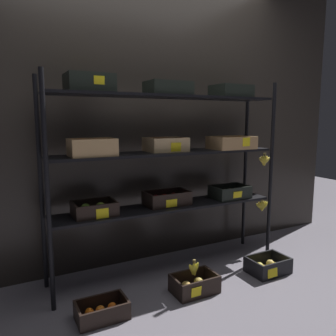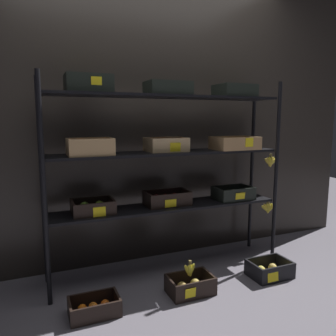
{
  "view_description": "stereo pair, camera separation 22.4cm",
  "coord_description": "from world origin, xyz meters",
  "px_view_note": "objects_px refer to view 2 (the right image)",
  "views": [
    {
      "loc": [
        -1.22,
        -2.34,
        1.26
      ],
      "look_at": [
        0.0,
        0.0,
        0.87
      ],
      "focal_mm": 35.38,
      "sensor_mm": 36.0,
      "label": 1
    },
    {
      "loc": [
        -1.01,
        -2.43,
        1.26
      ],
      "look_at": [
        0.0,
        0.0,
        0.87
      ],
      "focal_mm": 35.38,
      "sensor_mm": 36.0,
      "label": 2
    }
  ],
  "objects_px": {
    "display_rack": "(170,152)",
    "crate_ground_tangerine": "(94,308)",
    "banana_bunch_loose": "(190,270)",
    "crate_ground_apple_gold": "(190,286)",
    "crate_ground_center_apple_gold": "(269,270)"
  },
  "relations": [
    {
      "from": "display_rack",
      "to": "crate_ground_apple_gold",
      "type": "height_order",
      "value": "display_rack"
    },
    {
      "from": "crate_ground_apple_gold",
      "to": "crate_ground_center_apple_gold",
      "type": "bearing_deg",
      "value": -1.02
    },
    {
      "from": "display_rack",
      "to": "crate_ground_tangerine",
      "type": "xyz_separation_m",
      "value": [
        -0.71,
        -0.42,
        -0.95
      ]
    },
    {
      "from": "crate_ground_apple_gold",
      "to": "banana_bunch_loose",
      "type": "xyz_separation_m",
      "value": [
        -0.01,
        -0.0,
        0.13
      ]
    },
    {
      "from": "crate_ground_tangerine",
      "to": "banana_bunch_loose",
      "type": "distance_m",
      "value": 0.7
    },
    {
      "from": "crate_ground_center_apple_gold",
      "to": "banana_bunch_loose",
      "type": "relative_size",
      "value": 2.73
    },
    {
      "from": "crate_ground_tangerine",
      "to": "banana_bunch_loose",
      "type": "height_order",
      "value": "banana_bunch_loose"
    },
    {
      "from": "display_rack",
      "to": "banana_bunch_loose",
      "type": "distance_m",
      "value": 0.91
    },
    {
      "from": "crate_ground_center_apple_gold",
      "to": "crate_ground_apple_gold",
      "type": "bearing_deg",
      "value": 178.98
    },
    {
      "from": "crate_ground_tangerine",
      "to": "crate_ground_apple_gold",
      "type": "distance_m",
      "value": 0.7
    },
    {
      "from": "display_rack",
      "to": "crate_ground_apple_gold",
      "type": "xyz_separation_m",
      "value": [
        -0.01,
        -0.41,
        -0.94
      ]
    },
    {
      "from": "crate_ground_tangerine",
      "to": "crate_ground_center_apple_gold",
      "type": "distance_m",
      "value": 1.4
    },
    {
      "from": "display_rack",
      "to": "crate_ground_center_apple_gold",
      "type": "distance_m",
      "value": 1.25
    },
    {
      "from": "crate_ground_tangerine",
      "to": "crate_ground_apple_gold",
      "type": "height_order",
      "value": "crate_ground_apple_gold"
    },
    {
      "from": "crate_ground_center_apple_gold",
      "to": "banana_bunch_loose",
      "type": "bearing_deg",
      "value": 179.15
    }
  ]
}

